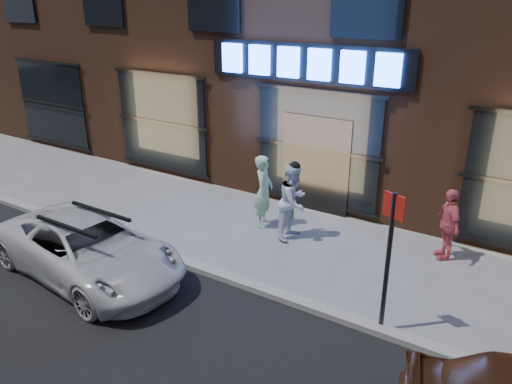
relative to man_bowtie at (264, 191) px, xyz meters
The scene contains 7 objects.
ground 2.68m from the man_bowtie, 76.41° to the right, with size 90.00×90.00×0.00m, color slate.
curb 2.66m from the man_bowtie, 76.41° to the right, with size 60.00×0.25×0.12m, color gray.
man_bowtie is the anchor object (origin of this frame).
man_cap 0.90m from the man_bowtie, 11.61° to the right, with size 0.83×0.65×1.71m, color white.
passerby 4.03m from the man_bowtie, ahead, with size 0.89×0.37×1.51m, color #DA5A62.
white_suv 4.09m from the man_bowtie, 113.78° to the right, with size 1.92×4.17×1.16m, color silver.
sign_post 4.42m from the man_bowtie, 32.68° to the right, with size 0.37×0.17×2.41m.
Camera 1 is at (4.97, -6.66, 5.10)m, focal length 35.00 mm.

